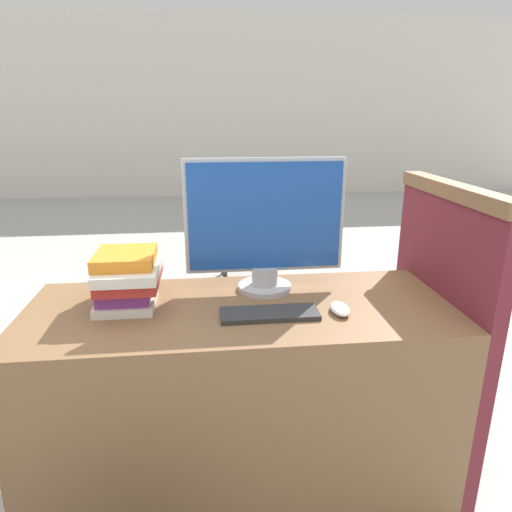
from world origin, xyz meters
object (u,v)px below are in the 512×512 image
Objects in this scene: mouse at (340,309)px; book_stack at (128,278)px; keyboard at (269,314)px; monitor at (265,226)px; far_chair at (246,220)px.

book_stack is at bearing 167.86° from mouse.
book_stack is at bearing 162.35° from keyboard.
mouse is 0.71m from book_stack.
book_stack is (-0.47, -0.08, -0.14)m from monitor.
monitor reaches higher than mouse.
keyboard is at bearing -93.60° from monitor.
book_stack is (-0.46, 0.15, 0.09)m from keyboard.
mouse is 0.39× the size of book_stack.
monitor is at bearing 86.40° from keyboard.
mouse is 0.12× the size of far_chair.
book_stack reaches higher than mouse.
monitor is 5.17× the size of mouse.
mouse is at bearing -0.60° from keyboard.
keyboard is 1.13× the size of book_stack.
monitor is at bearing 10.07° from book_stack.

